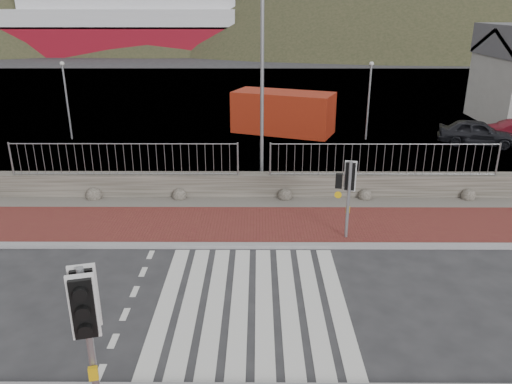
{
  "coord_description": "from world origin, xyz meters",
  "views": [
    {
      "loc": [
        0.15,
        -10.5,
        6.88
      ],
      "look_at": [
        0.09,
        3.0,
        1.79
      ],
      "focal_mm": 35.0,
      "sensor_mm": 36.0,
      "label": 1
    }
  ],
  "objects_px": {
    "car_a": "(477,132)",
    "streetlight": "(266,78)",
    "ferry": "(91,15)",
    "traffic_signal_far": "(348,184)",
    "traffic_signal_near": "(86,315)",
    "shipping_container": "(283,113)"
  },
  "relations": [
    {
      "from": "traffic_signal_far",
      "to": "car_a",
      "type": "height_order",
      "value": "traffic_signal_far"
    },
    {
      "from": "traffic_signal_far",
      "to": "shipping_container",
      "type": "xyz_separation_m",
      "value": [
        -1.3,
        13.83,
        -0.69
      ]
    },
    {
      "from": "traffic_signal_near",
      "to": "traffic_signal_far",
      "type": "distance_m",
      "value": 9.14
    },
    {
      "from": "traffic_signal_far",
      "to": "shipping_container",
      "type": "relative_size",
      "value": 0.46
    },
    {
      "from": "ferry",
      "to": "car_a",
      "type": "xyz_separation_m",
      "value": [
        36.16,
        -53.09,
        -4.71
      ]
    },
    {
      "from": "car_a",
      "to": "streetlight",
      "type": "bearing_deg",
      "value": 137.87
    },
    {
      "from": "ferry",
      "to": "shipping_container",
      "type": "height_order",
      "value": "ferry"
    },
    {
      "from": "ferry",
      "to": "traffic_signal_near",
      "type": "bearing_deg",
      "value": -72.9
    },
    {
      "from": "ferry",
      "to": "traffic_signal_near",
      "type": "height_order",
      "value": "ferry"
    },
    {
      "from": "streetlight",
      "to": "shipping_container",
      "type": "distance_m",
      "value": 9.93
    },
    {
      "from": "ferry",
      "to": "traffic_signal_far",
      "type": "relative_size",
      "value": 19.69
    },
    {
      "from": "traffic_signal_near",
      "to": "traffic_signal_far",
      "type": "relative_size",
      "value": 1.2
    },
    {
      "from": "traffic_signal_far",
      "to": "car_a",
      "type": "bearing_deg",
      "value": -114.04
    },
    {
      "from": "ferry",
      "to": "streetlight",
      "type": "relative_size",
      "value": 6.47
    },
    {
      "from": "shipping_container",
      "to": "car_a",
      "type": "bearing_deg",
      "value": 6.64
    },
    {
      "from": "ferry",
      "to": "traffic_signal_far",
      "type": "xyz_separation_m",
      "value": [
        27.51,
        -64.31,
        -3.52
      ]
    },
    {
      "from": "shipping_container",
      "to": "traffic_signal_far",
      "type": "bearing_deg",
      "value": -63.31
    },
    {
      "from": "traffic_signal_near",
      "to": "traffic_signal_far",
      "type": "xyz_separation_m",
      "value": [
        5.47,
        7.31,
        -0.36
      ]
    },
    {
      "from": "car_a",
      "to": "shipping_container",
      "type": "bearing_deg",
      "value": 91.95
    },
    {
      "from": "traffic_signal_near",
      "to": "traffic_signal_far",
      "type": "height_order",
      "value": "traffic_signal_near"
    },
    {
      "from": "traffic_signal_far",
      "to": "shipping_container",
      "type": "bearing_deg",
      "value": -71.03
    },
    {
      "from": "traffic_signal_near",
      "to": "streetlight",
      "type": "height_order",
      "value": "streetlight"
    }
  ]
}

